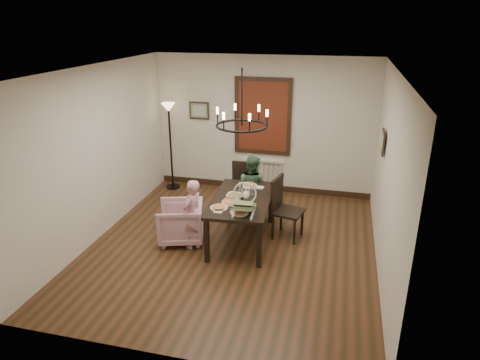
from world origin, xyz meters
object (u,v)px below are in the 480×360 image
at_px(seated_man, 251,193).
at_px(floor_lamp, 171,148).
at_px(baby_bouncer, 244,203).
at_px(elderly_woman, 193,220).
at_px(drinking_glass, 243,192).
at_px(chair_far, 241,190).
at_px(chair_right, 288,208).
at_px(armchair, 180,222).
at_px(dining_table, 242,203).

relative_size(seated_man, floor_lamp, 0.55).
bearing_deg(baby_bouncer, elderly_woman, 165.68).
relative_size(drinking_glass, floor_lamp, 0.09).
bearing_deg(baby_bouncer, floor_lamp, 127.24).
height_order(chair_far, floor_lamp, floor_lamp).
height_order(chair_far, chair_right, chair_right).
bearing_deg(drinking_glass, armchair, -163.38).
distance_m(chair_right, drinking_glass, 0.82).
bearing_deg(elderly_woman, baby_bouncer, 95.17).
height_order(elderly_woman, drinking_glass, elderly_woman).
height_order(drinking_glass, floor_lamp, floor_lamp).
bearing_deg(elderly_woman, chair_right, 130.00).
distance_m(dining_table, elderly_woman, 0.83).
height_order(elderly_woman, seated_man, seated_man).
bearing_deg(chair_right, baby_bouncer, 158.28).
distance_m(elderly_woman, floor_lamp, 2.67).
height_order(chair_far, armchair, chair_far).
xyz_separation_m(chair_far, armchair, (-0.75, -1.16, -0.17)).
bearing_deg(drinking_glass, chair_right, 18.25).
bearing_deg(dining_table, floor_lamp, 132.80).
relative_size(chair_right, baby_bouncer, 2.11).
height_order(dining_table, drinking_glass, drinking_glass).
distance_m(chair_far, drinking_glass, 0.96).
distance_m(elderly_woman, seated_man, 1.41).
relative_size(armchair, drinking_glass, 4.75).
relative_size(armchair, elderly_woman, 0.77).
height_order(dining_table, armchair, dining_table).
bearing_deg(baby_bouncer, chair_far, 100.83).
height_order(seated_man, baby_bouncer, baby_bouncer).
distance_m(seated_man, baby_bouncer, 1.47).
height_order(armchair, elderly_woman, elderly_woman).
xyz_separation_m(dining_table, floor_lamp, (-2.00, 1.93, 0.23)).
distance_m(baby_bouncer, floor_lamp, 3.27).
xyz_separation_m(chair_far, chair_right, (0.95, -0.63, 0.02)).
height_order(chair_right, baby_bouncer, baby_bouncer).
bearing_deg(seated_man, chair_right, 159.66).
relative_size(dining_table, chair_far, 1.66).
height_order(dining_table, floor_lamp, floor_lamp).
xyz_separation_m(baby_bouncer, drinking_glass, (-0.16, 0.58, -0.09)).
bearing_deg(floor_lamp, baby_bouncer, -48.53).
relative_size(seated_man, baby_bouncer, 2.00).
xyz_separation_m(dining_table, chair_far, (-0.23, 0.92, -0.17)).
bearing_deg(chair_far, dining_table, -76.84).
distance_m(chair_right, elderly_woman, 1.58).
bearing_deg(armchair, dining_table, 86.81).
xyz_separation_m(chair_far, floor_lamp, (-1.78, 1.00, 0.40)).
relative_size(chair_far, elderly_woman, 1.06).
xyz_separation_m(chair_right, seated_man, (-0.75, 0.58, -0.03)).
xyz_separation_m(elderly_woman, floor_lamp, (-1.29, 2.29, 0.43)).
bearing_deg(armchair, floor_lamp, -171.37).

